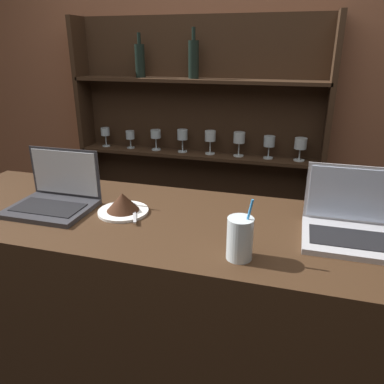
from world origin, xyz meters
TOP-DOWN VIEW (x-y plane):
  - bar_counter at (0.00, 0.31)m, footprint 1.79×0.62m
  - back_wall at (0.00, 1.53)m, footprint 7.00×0.06m
  - back_shelf at (-0.14, 1.45)m, footprint 1.57×0.18m
  - laptop_near at (-0.39, 0.29)m, footprint 0.30×0.24m
  - laptop_far at (0.66, 0.34)m, footprint 0.29×0.24m
  - cake_plate at (-0.12, 0.32)m, footprint 0.19×0.19m
  - water_glass at (0.34, 0.12)m, footprint 0.08×0.08m

SIDE VIEW (x-z plane):
  - bar_counter at x=0.00m, z-range 0.00..1.07m
  - back_shelf at x=-0.14m, z-range 0.04..1.86m
  - cake_plate at x=-0.12m, z-range 1.07..1.15m
  - laptop_near at x=-0.39m, z-range 1.01..1.22m
  - laptop_far at x=0.66m, z-range 1.01..1.23m
  - water_glass at x=0.34m, z-range 1.04..1.23m
  - back_wall at x=0.00m, z-range 0.00..2.70m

